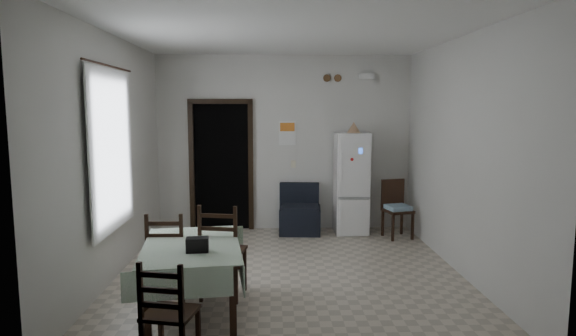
% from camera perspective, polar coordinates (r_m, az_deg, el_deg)
% --- Properties ---
extents(ground, '(4.50, 4.50, 0.00)m').
position_cam_1_polar(ground, '(6.10, 0.17, -12.32)').
color(ground, '#B2A591').
rests_on(ground, ground).
extents(ceiling, '(4.20, 4.50, 0.02)m').
position_cam_1_polar(ceiling, '(5.82, 0.18, 15.71)').
color(ceiling, white).
rests_on(ceiling, ground).
extents(wall_back, '(4.20, 0.02, 2.90)m').
position_cam_1_polar(wall_back, '(8.02, -0.44, 2.96)').
color(wall_back, silver).
rests_on(wall_back, ground).
extents(wall_front, '(4.20, 0.02, 2.90)m').
position_cam_1_polar(wall_front, '(3.55, 1.55, -2.28)').
color(wall_front, silver).
rests_on(wall_front, ground).
extents(wall_left, '(0.02, 4.50, 2.90)m').
position_cam_1_polar(wall_left, '(6.08, -20.03, 1.20)').
color(wall_left, silver).
rests_on(wall_left, ground).
extents(wall_right, '(0.02, 4.50, 2.90)m').
position_cam_1_polar(wall_right, '(6.23, 19.87, 1.34)').
color(wall_right, silver).
rests_on(wall_right, ground).
extents(doorway, '(1.06, 0.52, 2.22)m').
position_cam_1_polar(doorway, '(8.30, -7.74, 0.34)').
color(doorway, black).
rests_on(doorway, ground).
extents(window_recess, '(0.10, 1.20, 1.60)m').
position_cam_1_polar(window_recess, '(5.90, -21.13, 1.96)').
color(window_recess, silver).
rests_on(window_recess, ground).
extents(curtain, '(0.02, 1.45, 1.85)m').
position_cam_1_polar(curtain, '(5.86, -20.11, 1.98)').
color(curtain, white).
rests_on(curtain, ground).
extents(curtain_rod, '(0.02, 1.60, 0.02)m').
position_cam_1_polar(curtain_rod, '(5.86, -20.42, 11.27)').
color(curtain_rod, black).
rests_on(curtain_rod, ground).
extents(calendar, '(0.28, 0.02, 0.40)m').
position_cam_1_polar(calendar, '(8.00, -0.08, 4.17)').
color(calendar, white).
rests_on(calendar, ground).
extents(calendar_image, '(0.24, 0.01, 0.14)m').
position_cam_1_polar(calendar_image, '(7.99, -0.08, 4.89)').
color(calendar_image, orange).
rests_on(calendar_image, ground).
extents(light_switch, '(0.08, 0.02, 0.12)m').
position_cam_1_polar(light_switch, '(8.05, 0.63, 0.47)').
color(light_switch, beige).
rests_on(light_switch, ground).
extents(vent_left, '(0.12, 0.03, 0.12)m').
position_cam_1_polar(vent_left, '(8.05, 4.63, 10.57)').
color(vent_left, brown).
rests_on(vent_left, ground).
extents(vent_right, '(0.12, 0.03, 0.12)m').
position_cam_1_polar(vent_right, '(8.07, 5.92, 10.55)').
color(vent_right, brown).
rests_on(vent_right, ground).
extents(emergency_light, '(0.25, 0.07, 0.09)m').
position_cam_1_polar(emergency_light, '(8.13, 9.29, 10.68)').
color(emergency_light, white).
rests_on(emergency_light, ground).
extents(fridge, '(0.53, 0.53, 1.64)m').
position_cam_1_polar(fridge, '(7.88, 7.50, -1.79)').
color(fridge, white).
rests_on(fridge, ground).
extents(tan_cone, '(0.24, 0.24, 0.17)m').
position_cam_1_polar(tan_cone, '(7.77, 7.80, 4.79)').
color(tan_cone, tan).
rests_on(tan_cone, fridge).
extents(navy_seat, '(0.71, 0.69, 0.79)m').
position_cam_1_polar(navy_seat, '(7.87, 1.45, -4.88)').
color(navy_seat, black).
rests_on(navy_seat, ground).
extents(corner_chair, '(0.48, 0.48, 0.91)m').
position_cam_1_polar(corner_chair, '(7.75, 12.88, -4.80)').
color(corner_chair, black).
rests_on(corner_chair, ground).
extents(dining_table, '(1.09, 1.50, 0.72)m').
position_cam_1_polar(dining_table, '(4.91, -11.26, -12.92)').
color(dining_table, '#A9C0A4').
rests_on(dining_table, ground).
extents(black_bag, '(0.21, 0.14, 0.13)m').
position_cam_1_polar(black_bag, '(4.54, -10.69, -8.92)').
color(black_bag, black).
rests_on(black_bag, dining_table).
extents(dining_chair_far_left, '(0.42, 0.42, 0.96)m').
position_cam_1_polar(dining_chair_far_left, '(5.36, -13.95, -9.92)').
color(dining_chair_far_left, black).
rests_on(dining_chair_far_left, ground).
extents(dining_chair_far_right, '(0.52, 0.52, 1.04)m').
position_cam_1_polar(dining_chair_far_right, '(5.29, -7.71, -9.55)').
color(dining_chair_far_right, black).
rests_on(dining_chair_far_right, ground).
extents(dining_chair_near_head, '(0.45, 0.45, 0.89)m').
position_cam_1_polar(dining_chair_near_head, '(4.05, -13.77, -16.19)').
color(dining_chair_near_head, black).
rests_on(dining_chair_near_head, ground).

